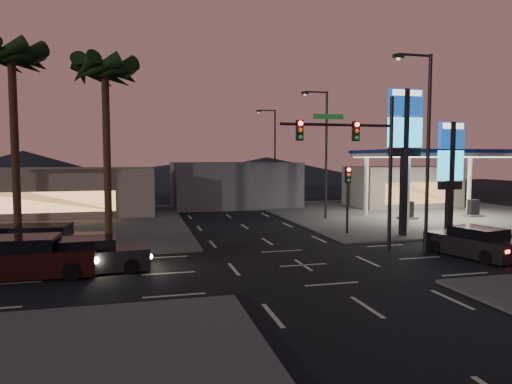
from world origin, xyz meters
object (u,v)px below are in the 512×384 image
object	(u,v)px
pylon_sign_short	(451,161)
car_lane_a_front	(94,256)
car_lane_a_mid	(32,258)
car_lane_b_front	(48,243)
pylon_sign_tall	(405,132)
suv_station	(474,243)
traffic_signal_mast	(360,151)
gas_station	(443,155)

from	to	relation	value
pylon_sign_short	car_lane_a_front	world-z (taller)	pylon_sign_short
car_lane_a_mid	car_lane_b_front	size ratio (longest dim) A/B	1.01
pylon_sign_tall	car_lane_a_front	size ratio (longest dim) A/B	1.94
car_lane_a_front	pylon_sign_short	bearing A→B (deg)	9.68
pylon_sign_tall	car_lane_a_front	world-z (taller)	pylon_sign_tall
pylon_sign_short	car_lane_a_front	bearing A→B (deg)	-170.32
suv_station	pylon_sign_short	bearing A→B (deg)	65.03
traffic_signal_mast	suv_station	distance (m)	7.13
car_lane_a_front	car_lane_b_front	distance (m)	4.13
traffic_signal_mast	car_lane_a_front	world-z (taller)	traffic_signal_mast
gas_station	car_lane_b_front	world-z (taller)	gas_station
gas_station	traffic_signal_mast	size ratio (longest dim) A/B	1.53
car_lane_a_front	car_lane_b_front	bearing A→B (deg)	125.71
pylon_sign_tall	suv_station	world-z (taller)	pylon_sign_tall
car_lane_b_front	pylon_sign_short	bearing A→B (deg)	0.16
car_lane_a_mid	car_lane_b_front	bearing A→B (deg)	90.61
gas_station	car_lane_b_front	bearing A→B (deg)	-164.60
pylon_sign_tall	pylon_sign_short	xyz separation A→B (m)	(2.50, -1.00, -1.74)
car_lane_a_front	suv_station	xyz separation A→B (m)	(17.77, -1.48, 0.01)
pylon_sign_tall	suv_station	distance (m)	8.21
gas_station	pylon_sign_tall	bearing A→B (deg)	-139.09
pylon_sign_short	traffic_signal_mast	xyz separation A→B (m)	(-7.24, -2.51, 0.57)
gas_station	suv_station	size ratio (longest dim) A/B	2.56
car_lane_a_front	traffic_signal_mast	bearing A→B (deg)	4.06
gas_station	suv_station	world-z (taller)	gas_station
car_lane_a_front	pylon_sign_tall	bearing A→B (deg)	14.13
gas_station	car_lane_b_front	size ratio (longest dim) A/B	2.37
gas_station	traffic_signal_mast	world-z (taller)	traffic_signal_mast
traffic_signal_mast	car_lane_b_front	xyz separation A→B (m)	(-15.22, 2.45, -4.47)
pylon_sign_short	car_lane_b_front	distance (m)	22.80
car_lane_b_front	suv_station	bearing A→B (deg)	-13.48
pylon_sign_short	suv_station	world-z (taller)	pylon_sign_short
pylon_sign_short	car_lane_a_front	distance (m)	20.73
pylon_sign_tall	car_lane_a_mid	bearing A→B (deg)	-166.88
car_lane_a_front	suv_station	size ratio (longest dim) A/B	0.97
car_lane_a_front	car_lane_b_front	world-z (taller)	car_lane_b_front
car_lane_b_front	suv_station	xyz separation A→B (m)	(20.18, -4.84, -0.06)
traffic_signal_mast	suv_station	world-z (taller)	traffic_signal_mast
car_lane_b_front	suv_station	distance (m)	20.75
car_lane_a_mid	suv_station	xyz separation A→B (m)	(20.14, -1.26, -0.08)
pylon_sign_short	car_lane_a_front	xyz separation A→B (m)	(-20.05, -3.42, -3.97)
gas_station	pylon_sign_short	distance (m)	9.02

